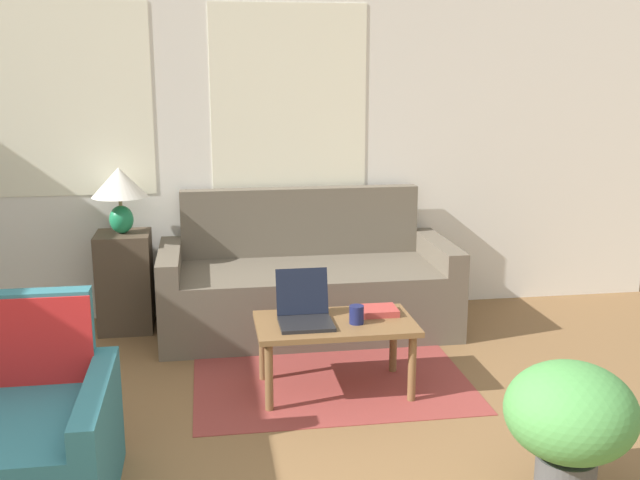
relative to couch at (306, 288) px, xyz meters
name	(u,v)px	position (x,y,z in m)	size (l,w,h in m)	color
wall_back	(196,135)	(-0.72, 0.44, 1.02)	(6.97, 0.06, 2.60)	white
rug	(321,356)	(0.01, -0.57, -0.28)	(1.57, 1.88, 0.01)	brown
couch	(306,288)	(0.00, 0.00, 0.00)	(1.97, 0.86, 0.93)	#665B4C
armchair	(17,447)	(-1.46, -1.97, -0.03)	(0.77, 0.82, 0.82)	#2D6B75
side_table	(125,281)	(-1.23, 0.16, 0.06)	(0.36, 0.36, 0.68)	#4C3D2D
table_lamp	(120,188)	(-1.23, 0.16, 0.70)	(0.37, 0.37, 0.44)	#1E8451
coffee_table	(335,330)	(0.01, -1.06, 0.07)	(0.87, 0.51, 0.40)	brown
laptop	(305,311)	(-0.15, -1.05, 0.18)	(0.29, 0.33, 0.27)	black
cup_navy	(357,315)	(0.12, -1.12, 0.17)	(0.08, 0.08, 0.10)	#191E4C
book_red	(377,311)	(0.27, -0.98, 0.14)	(0.22, 0.18, 0.04)	#B23D38
potted_plant	(570,419)	(0.75, -2.33, 0.10)	(0.53, 0.53, 0.62)	#4C4C4C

